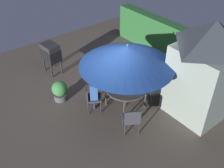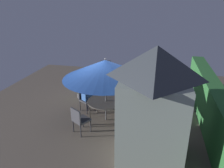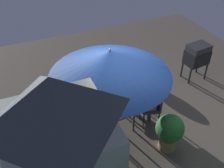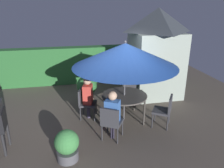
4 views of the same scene
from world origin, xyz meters
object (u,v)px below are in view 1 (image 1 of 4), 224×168
Objects in this scene: garden_shed at (205,70)px; chair_far_side at (91,96)px; patio_umbrella at (127,56)px; potted_plant_by_shed at (60,91)px; chair_toward_hedge at (132,119)px; person_in_blue at (93,90)px; person_in_red at (113,70)px; patio_table at (126,89)px; chair_toward_house at (158,88)px; chair_near_shed at (112,75)px; bbq_grill at (51,53)px; potted_plant_by_grill at (135,67)px.

chair_far_side is at bearing -129.39° from garden_shed.
patio_umbrella is 2.69m from potted_plant_by_shed.
person_in_blue reaches higher than chair_toward_hedge.
patio_table is at bearing -15.68° from person_in_red.
chair_toward_house is 2.13m from person_in_blue.
chair_toward_hedge is at bearing -24.08° from chair_near_shed.
bbq_grill is 1.22× the size of potted_plant_by_grill.
chair_toward_hedge is (4.27, 0.26, -0.33)m from bbq_grill.
patio_table is at bearing 59.08° from person_in_blue.
patio_umbrella reaches higher than patio_table.
bbq_grill is at bearing 179.98° from person_in_blue.
person_in_red reaches higher than patio_table.
potted_plant_by_grill is (-1.91, 1.86, 0.05)m from chair_toward_hedge.
potted_plant_by_shed is 0.56× the size of person_in_blue.
chair_near_shed is 0.71× the size of person_in_red.
patio_umbrella is 3.15× the size of chair_far_side.
person_in_blue reaches higher than chair_far_side.
potted_plant_by_grill is (-0.94, 1.25, -1.34)m from patio_umbrella.
person_in_red is (-2.56, -1.36, -0.78)m from garden_shed.
patio_umbrella is 1.52m from person_in_blue.
patio_table is at bearing -52.98° from potted_plant_by_grill.
bbq_grill reaches higher than patio_table.
bbq_grill is 0.95× the size of person_in_red.
person_in_red reaches higher than chair_far_side.
chair_toward_hedge is at bearing -71.74° from chair_toward_house.
chair_toward_hedge is 0.71× the size of person_in_blue.
chair_toward_hedge is at bearing -32.30° from patio_umbrella.
bbq_grill is (-3.30, -0.87, -1.06)m from patio_umbrella.
chair_near_shed is at bearing -98.57° from potted_plant_by_grill.
chair_far_side is at bearing -120.92° from patio_table.
patio_umbrella is 2.36× the size of bbq_grill.
bbq_grill reaches higher than chair_toward_hedge.
chair_toward_hedge reaches higher than patio_table.
person_in_red is at bearing 155.59° from chair_toward_hedge.
chair_toward_house reaches higher than potted_plant_by_shed.
bbq_grill is 1.33× the size of chair_far_side.
patio_table is 1.16m from chair_toward_hedge.
person_in_blue reaches higher than bbq_grill.
chair_near_shed is 1.68m from chair_toward_house.
chair_toward_hedge is 0.92× the size of potted_plant_by_grill.
garden_shed is at bearing 44.35° from potted_plant_by_shed.
patio_umbrella is (-0.00, -0.00, 1.20)m from patio_table.
chair_near_shed is 0.96m from potted_plant_by_grill.
bbq_grill reaches higher than chair_toward_house.
patio_umbrella reaches higher than person_in_blue.
bbq_grill is 2.57m from person_in_red.
chair_near_shed is (-2.64, -1.34, -1.04)m from garden_shed.
chair_toward_house is at bearing 62.85° from chair_far_side.
chair_far_side is 0.71× the size of person_in_red.
bbq_grill is 4.29m from chair_toward_hedge.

